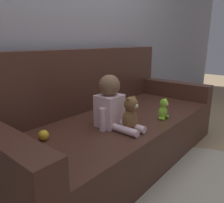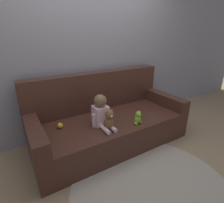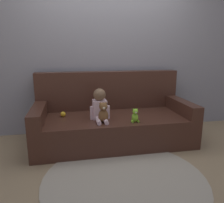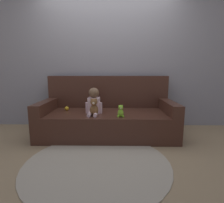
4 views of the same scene
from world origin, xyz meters
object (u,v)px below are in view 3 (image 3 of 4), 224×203
Objects in this scene: couch at (112,119)px; teddy_bear_brown at (103,113)px; plush_toy_side at (135,116)px; person_baby at (100,106)px; toy_ball at (63,114)px.

couch is 0.45m from teddy_bear_brown.
couch reaches higher than plush_toy_side.
person_baby is (-0.20, -0.19, 0.26)m from couch.
plush_toy_side reaches higher than toy_ball.
plush_toy_side is at bearing -28.60° from person_baby.
teddy_bear_brown is 3.68× the size of toy_ball.
couch is 0.70m from toy_ball.
couch is 0.49m from plush_toy_side.
person_baby is at bearing 97.20° from teddy_bear_brown.
person_baby is 2.28× the size of plush_toy_side.
person_baby is 5.66× the size of toy_ball.
person_baby reaches higher than toy_ball.
couch is 12.18× the size of plush_toy_side.
teddy_bear_brown reaches higher than plush_toy_side.
toy_ball is at bearing 145.47° from teddy_bear_brown.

